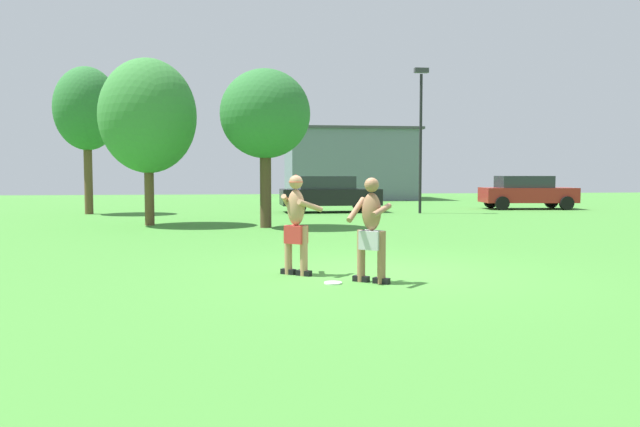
# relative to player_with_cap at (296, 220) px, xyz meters

# --- Properties ---
(ground_plane) EXTENTS (80.00, 80.00, 0.00)m
(ground_plane) POSITION_rel_player_with_cap_xyz_m (1.47, 0.00, -0.93)
(ground_plane) COLOR #428433
(player_with_cap) EXTENTS (0.74, 0.76, 1.69)m
(player_with_cap) POSITION_rel_player_with_cap_xyz_m (0.00, 0.00, 0.00)
(player_with_cap) COLOR black
(player_with_cap) RESTS_ON ground_plane
(player_in_gray) EXTENTS (0.75, 0.75, 1.65)m
(player_in_gray) POSITION_rel_player_with_cap_xyz_m (1.09, -0.89, -0.07)
(player_in_gray) COLOR black
(player_in_gray) RESTS_ON ground_plane
(frisbee) EXTENTS (0.28, 0.28, 0.03)m
(frisbee) POSITION_rel_player_with_cap_xyz_m (0.49, -0.91, -0.91)
(frisbee) COLOR white
(frisbee) RESTS_ON ground_plane
(car_black_near_post) EXTENTS (4.34, 2.11, 1.58)m
(car_black_near_post) POSITION_rel_player_with_cap_xyz_m (3.00, 16.49, -0.10)
(car_black_near_post) COLOR black
(car_black_near_post) RESTS_ON ground_plane
(car_red_mid_lot) EXTENTS (4.47, 2.41, 1.58)m
(car_red_mid_lot) POSITION_rel_player_with_cap_xyz_m (12.70, 17.60, -0.10)
(car_red_mid_lot) COLOR maroon
(car_red_mid_lot) RESTS_ON ground_plane
(lamp_post) EXTENTS (0.60, 0.24, 6.13)m
(lamp_post) POSITION_rel_player_with_cap_xyz_m (6.75, 15.26, 2.80)
(lamp_post) COLOR black
(lamp_post) RESTS_ON ground_plane
(outbuilding_behind_lot) EXTENTS (8.36, 6.54, 4.59)m
(outbuilding_behind_lot) POSITION_rel_player_with_cap_xyz_m (6.33, 30.04, 1.37)
(outbuilding_behind_lot) COLOR slate
(outbuilding_behind_lot) RESTS_ON ground_plane
(tree_left_field) EXTENTS (3.13, 3.13, 5.43)m
(tree_left_field) POSITION_rel_player_with_cap_xyz_m (-3.84, 10.52, 2.63)
(tree_left_field) COLOR brown
(tree_left_field) RESTS_ON ground_plane
(tree_right_field) EXTENTS (2.66, 2.66, 6.11)m
(tree_right_field) POSITION_rel_player_with_cap_xyz_m (-7.14, 16.59, 3.42)
(tree_right_field) COLOR brown
(tree_right_field) RESTS_ON ground_plane
(tree_behind_players) EXTENTS (2.81, 2.81, 4.95)m
(tree_behind_players) POSITION_rel_player_with_cap_xyz_m (-0.09, 9.17, 2.60)
(tree_behind_players) COLOR #4C3823
(tree_behind_players) RESTS_ON ground_plane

